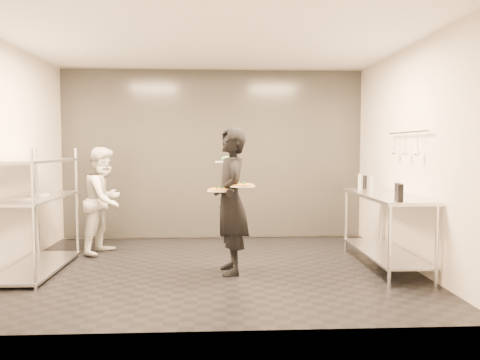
{
  "coord_description": "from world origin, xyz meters",
  "views": [
    {
      "loc": [
        0.05,
        -5.76,
        1.51
      ],
      "look_at": [
        0.35,
        0.11,
        1.1
      ],
      "focal_mm": 35.0,
      "sensor_mm": 36.0,
      "label": 1
    }
  ],
  "objects_px": {
    "prep_counter": "(385,218)",
    "bottle_green": "(360,181)",
    "waiter": "(231,201)",
    "chef": "(104,200)",
    "bottle_dark": "(365,182)",
    "salad_plate": "(227,160)",
    "pos_monitor": "(399,192)",
    "pizza_plate_far": "(242,185)",
    "pizza_plate_near": "(221,190)",
    "bottle_clear": "(372,182)",
    "pass_rack": "(35,209)"
  },
  "relations": [
    {
      "from": "prep_counter",
      "to": "bottle_green",
      "type": "bearing_deg",
      "value": 95.77
    },
    {
      "from": "waiter",
      "to": "chef",
      "type": "relative_size",
      "value": 1.15
    },
    {
      "from": "bottle_dark",
      "to": "salad_plate",
      "type": "bearing_deg",
      "value": -160.4
    },
    {
      "from": "chef",
      "to": "pos_monitor",
      "type": "bearing_deg",
      "value": -98.22
    },
    {
      "from": "pizza_plate_far",
      "to": "salad_plate",
      "type": "xyz_separation_m",
      "value": [
        -0.17,
        0.52,
        0.27
      ]
    },
    {
      "from": "prep_counter",
      "to": "pos_monitor",
      "type": "height_order",
      "value": "pos_monitor"
    },
    {
      "from": "waiter",
      "to": "salad_plate",
      "type": "xyz_separation_m",
      "value": [
        -0.04,
        0.31,
        0.48
      ]
    },
    {
      "from": "pizza_plate_near",
      "to": "bottle_green",
      "type": "bearing_deg",
      "value": 30.58
    },
    {
      "from": "waiter",
      "to": "bottle_dark",
      "type": "height_order",
      "value": "waiter"
    },
    {
      "from": "bottle_clear",
      "to": "bottle_dark",
      "type": "distance_m",
      "value": 0.14
    },
    {
      "from": "waiter",
      "to": "chef",
      "type": "bearing_deg",
      "value": -131.09
    },
    {
      "from": "pizza_plate_near",
      "to": "prep_counter",
      "type": "bearing_deg",
      "value": 10.42
    },
    {
      "from": "prep_counter",
      "to": "pos_monitor",
      "type": "xyz_separation_m",
      "value": [
        -0.12,
        -0.72,
        0.39
      ]
    },
    {
      "from": "chef",
      "to": "bottle_green",
      "type": "xyz_separation_m",
      "value": [
        3.65,
        -0.16,
        0.27
      ]
    },
    {
      "from": "chef",
      "to": "salad_plate",
      "type": "bearing_deg",
      "value": -100.01
    },
    {
      "from": "prep_counter",
      "to": "chef",
      "type": "xyz_separation_m",
      "value": [
        -3.73,
        0.96,
        0.13
      ]
    },
    {
      "from": "waiter",
      "to": "bottle_clear",
      "type": "xyz_separation_m",
      "value": [
        2.01,
        0.89,
        0.15
      ]
    },
    {
      "from": "pizza_plate_far",
      "to": "salad_plate",
      "type": "distance_m",
      "value": 0.61
    },
    {
      "from": "pizza_plate_far",
      "to": "bottle_clear",
      "type": "bearing_deg",
      "value": 30.34
    },
    {
      "from": "prep_counter",
      "to": "pizza_plate_far",
      "type": "height_order",
      "value": "pizza_plate_far"
    },
    {
      "from": "salad_plate",
      "to": "bottle_green",
      "type": "distance_m",
      "value": 2.07
    },
    {
      "from": "pizza_plate_near",
      "to": "pos_monitor",
      "type": "height_order",
      "value": "pos_monitor"
    },
    {
      "from": "waiter",
      "to": "pizza_plate_near",
      "type": "relative_size",
      "value": 5.55
    },
    {
      "from": "waiter",
      "to": "pos_monitor",
      "type": "xyz_separation_m",
      "value": [
        1.84,
        -0.5,
        0.15
      ]
    },
    {
      "from": "pass_rack",
      "to": "pizza_plate_near",
      "type": "bearing_deg",
      "value": -9.61
    },
    {
      "from": "prep_counter",
      "to": "pizza_plate_near",
      "type": "relative_size",
      "value": 5.72
    },
    {
      "from": "chef",
      "to": "salad_plate",
      "type": "distance_m",
      "value": 2.03
    },
    {
      "from": "waiter",
      "to": "salad_plate",
      "type": "relative_size",
      "value": 5.96
    },
    {
      "from": "salad_plate",
      "to": "bottle_dark",
      "type": "relative_size",
      "value": 1.54
    },
    {
      "from": "prep_counter",
      "to": "pass_rack",
      "type": "bearing_deg",
      "value": -179.97
    },
    {
      "from": "pass_rack",
      "to": "salad_plate",
      "type": "distance_m",
      "value": 2.4
    },
    {
      "from": "waiter",
      "to": "bottle_clear",
      "type": "relative_size",
      "value": 8.65
    },
    {
      "from": "prep_counter",
      "to": "salad_plate",
      "type": "xyz_separation_m",
      "value": [
        -2.0,
        0.09,
        0.72
      ]
    },
    {
      "from": "waiter",
      "to": "pos_monitor",
      "type": "height_order",
      "value": "waiter"
    },
    {
      "from": "salad_plate",
      "to": "bottle_dark",
      "type": "distance_m",
      "value": 2.14
    },
    {
      "from": "salad_plate",
      "to": "bottle_clear",
      "type": "height_order",
      "value": "salad_plate"
    },
    {
      "from": "pass_rack",
      "to": "prep_counter",
      "type": "relative_size",
      "value": 0.89
    },
    {
      "from": "bottle_clear",
      "to": "pizza_plate_near",
      "type": "bearing_deg",
      "value": -153.7
    },
    {
      "from": "prep_counter",
      "to": "bottle_dark",
      "type": "height_order",
      "value": "bottle_dark"
    },
    {
      "from": "waiter",
      "to": "bottle_green",
      "type": "height_order",
      "value": "waiter"
    },
    {
      "from": "bottle_green",
      "to": "pizza_plate_far",
      "type": "bearing_deg",
      "value": -144.9
    },
    {
      "from": "pass_rack",
      "to": "pos_monitor",
      "type": "xyz_separation_m",
      "value": [
        4.21,
        -0.72,
        0.25
      ]
    },
    {
      "from": "salad_plate",
      "to": "bottle_dark",
      "type": "xyz_separation_m",
      "value": [
        1.99,
        0.71,
        -0.34
      ]
    },
    {
      "from": "pos_monitor",
      "to": "waiter",
      "type": "bearing_deg",
      "value": 177.23
    },
    {
      "from": "waiter",
      "to": "bottle_green",
      "type": "distance_m",
      "value": 2.14
    },
    {
      "from": "salad_plate",
      "to": "bottle_clear",
      "type": "relative_size",
      "value": 1.45
    },
    {
      "from": "chef",
      "to": "pizza_plate_far",
      "type": "height_order",
      "value": "chef"
    },
    {
      "from": "bottle_green",
      "to": "pass_rack",
      "type": "bearing_deg",
      "value": -169.3
    },
    {
      "from": "chef",
      "to": "bottle_clear",
      "type": "distance_m",
      "value": 3.81
    },
    {
      "from": "pizza_plate_far",
      "to": "salad_plate",
      "type": "height_order",
      "value": "salad_plate"
    }
  ]
}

